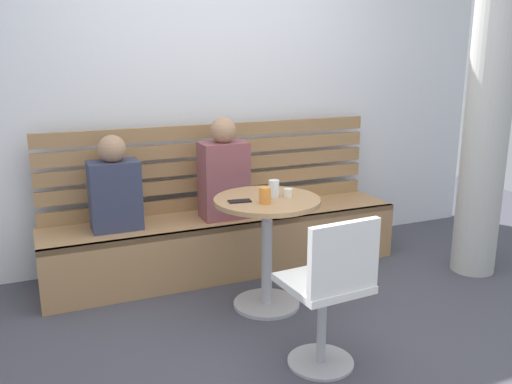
{
  "coord_description": "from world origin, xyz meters",
  "views": [
    {
      "loc": [
        -1.36,
        -2.51,
        1.65
      ],
      "look_at": [
        0.02,
        0.66,
        0.75
      ],
      "focal_mm": 38.36,
      "sensor_mm": 36.0,
      "label": 1
    }
  ],
  "objects_px": {
    "cup_water_clear": "(274,189)",
    "phone_on_table": "(240,201)",
    "cafe_table": "(267,231)",
    "person_child_left": "(115,188)",
    "cup_espresso_small": "(288,193)",
    "booth_bench": "(226,243)",
    "white_chair": "(330,289)",
    "cup_tumbler_orange": "(265,195)",
    "person_adult": "(224,174)"
  },
  "relations": [
    {
      "from": "booth_bench",
      "to": "cup_tumbler_orange",
      "type": "distance_m",
      "value": 0.96
    },
    {
      "from": "person_child_left",
      "to": "cup_tumbler_orange",
      "type": "xyz_separation_m",
      "value": [
        0.78,
        -0.78,
        0.06
      ]
    },
    {
      "from": "cup_espresso_small",
      "to": "phone_on_table",
      "type": "relative_size",
      "value": 0.4
    },
    {
      "from": "cafe_table",
      "to": "white_chair",
      "type": "height_order",
      "value": "white_chair"
    },
    {
      "from": "cafe_table",
      "to": "person_adult",
      "type": "bearing_deg",
      "value": 95.05
    },
    {
      "from": "cafe_table",
      "to": "person_child_left",
      "type": "xyz_separation_m",
      "value": [
        -0.84,
        0.68,
        0.21
      ]
    },
    {
      "from": "cup_water_clear",
      "to": "cup_tumbler_orange",
      "type": "distance_m",
      "value": 0.16
    },
    {
      "from": "booth_bench",
      "to": "cup_water_clear",
      "type": "distance_m",
      "value": 0.88
    },
    {
      "from": "booth_bench",
      "to": "white_chair",
      "type": "bearing_deg",
      "value": -89.27
    },
    {
      "from": "cup_water_clear",
      "to": "cafe_table",
      "type": "bearing_deg",
      "value": -166.07
    },
    {
      "from": "cup_tumbler_orange",
      "to": "phone_on_table",
      "type": "relative_size",
      "value": 0.71
    },
    {
      "from": "booth_bench",
      "to": "phone_on_table",
      "type": "xyz_separation_m",
      "value": [
        -0.16,
        -0.68,
        0.52
      ]
    },
    {
      "from": "person_child_left",
      "to": "cup_espresso_small",
      "type": "bearing_deg",
      "value": -36.08
    },
    {
      "from": "cup_espresso_small",
      "to": "cup_water_clear",
      "type": "height_order",
      "value": "cup_water_clear"
    },
    {
      "from": "booth_bench",
      "to": "phone_on_table",
      "type": "bearing_deg",
      "value": -102.92
    },
    {
      "from": "booth_bench",
      "to": "cup_tumbler_orange",
      "type": "height_order",
      "value": "cup_tumbler_orange"
    },
    {
      "from": "white_chair",
      "to": "cup_water_clear",
      "type": "bearing_deg",
      "value": 85.35
    },
    {
      "from": "phone_on_table",
      "to": "cup_tumbler_orange",
      "type": "bearing_deg",
      "value": -117.39
    },
    {
      "from": "white_chair",
      "to": "cup_espresso_small",
      "type": "height_order",
      "value": "white_chair"
    },
    {
      "from": "white_chair",
      "to": "person_adult",
      "type": "bearing_deg",
      "value": 91.66
    },
    {
      "from": "booth_bench",
      "to": "cup_tumbler_orange",
      "type": "xyz_separation_m",
      "value": [
        -0.03,
        -0.77,
        0.57
      ]
    },
    {
      "from": "white_chair",
      "to": "cup_tumbler_orange",
      "type": "distance_m",
      "value": 0.79
    },
    {
      "from": "cafe_table",
      "to": "cup_espresso_small",
      "type": "distance_m",
      "value": 0.28
    },
    {
      "from": "booth_bench",
      "to": "cup_tumbler_orange",
      "type": "bearing_deg",
      "value": -91.88
    },
    {
      "from": "cup_water_clear",
      "to": "phone_on_table",
      "type": "relative_size",
      "value": 0.79
    },
    {
      "from": "cup_water_clear",
      "to": "cup_tumbler_orange",
      "type": "relative_size",
      "value": 1.1
    },
    {
      "from": "white_chair",
      "to": "cup_espresso_small",
      "type": "distance_m",
      "value": 0.86
    },
    {
      "from": "person_adult",
      "to": "person_child_left",
      "type": "xyz_separation_m",
      "value": [
        -0.78,
        0.04,
        -0.04
      ]
    },
    {
      "from": "cup_espresso_small",
      "to": "cafe_table",
      "type": "bearing_deg",
      "value": 169.42
    },
    {
      "from": "person_adult",
      "to": "cup_tumbler_orange",
      "type": "relative_size",
      "value": 7.46
    },
    {
      "from": "white_chair",
      "to": "person_child_left",
      "type": "bearing_deg",
      "value": 118.83
    },
    {
      "from": "cafe_table",
      "to": "cup_espresso_small",
      "type": "height_order",
      "value": "cup_espresso_small"
    },
    {
      "from": "person_adult",
      "to": "cup_espresso_small",
      "type": "height_order",
      "value": "person_adult"
    },
    {
      "from": "white_chair",
      "to": "phone_on_table",
      "type": "height_order",
      "value": "white_chair"
    },
    {
      "from": "cup_espresso_small",
      "to": "phone_on_table",
      "type": "height_order",
      "value": "cup_espresso_small"
    },
    {
      "from": "cup_water_clear",
      "to": "cup_tumbler_orange",
      "type": "xyz_separation_m",
      "value": [
        -0.11,
        -0.11,
        -0.01
      ]
    },
    {
      "from": "cup_tumbler_orange",
      "to": "person_adult",
      "type": "bearing_deg",
      "value": 89.82
    },
    {
      "from": "cup_espresso_small",
      "to": "phone_on_table",
      "type": "distance_m",
      "value": 0.33
    },
    {
      "from": "booth_bench",
      "to": "person_child_left",
      "type": "bearing_deg",
      "value": 179.49
    },
    {
      "from": "booth_bench",
      "to": "white_chair",
      "type": "height_order",
      "value": "white_chair"
    },
    {
      "from": "cup_tumbler_orange",
      "to": "phone_on_table",
      "type": "xyz_separation_m",
      "value": [
        -0.13,
        0.09,
        -0.05
      ]
    },
    {
      "from": "cup_water_clear",
      "to": "cup_tumbler_orange",
      "type": "bearing_deg",
      "value": -135.45
    },
    {
      "from": "phone_on_table",
      "to": "white_chair",
      "type": "bearing_deg",
      "value": -160.49
    },
    {
      "from": "person_child_left",
      "to": "person_adult",
      "type": "bearing_deg",
      "value": -3.18
    },
    {
      "from": "booth_bench",
      "to": "person_child_left",
      "type": "distance_m",
      "value": 0.95
    },
    {
      "from": "cafe_table",
      "to": "phone_on_table",
      "type": "xyz_separation_m",
      "value": [
        -0.19,
        -0.01,
        0.23
      ]
    },
    {
      "from": "white_chair",
      "to": "cup_espresso_small",
      "type": "relative_size",
      "value": 15.18
    },
    {
      "from": "phone_on_table",
      "to": "person_adult",
      "type": "bearing_deg",
      "value": -4.45
    },
    {
      "from": "cafe_table",
      "to": "cup_espresso_small",
      "type": "relative_size",
      "value": 13.21
    },
    {
      "from": "person_adult",
      "to": "white_chair",
      "type": "bearing_deg",
      "value": -88.34
    }
  ]
}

